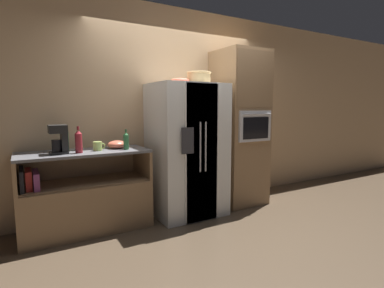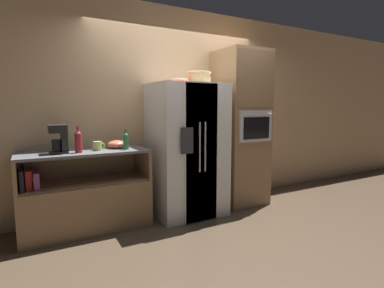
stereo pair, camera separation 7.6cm
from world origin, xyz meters
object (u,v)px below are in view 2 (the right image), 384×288
refrigerator (187,150)px  mixing_bowl (117,144)px  bottle_wide (126,140)px  mug (98,146)px  bottle_short (65,139)px  bottle_tall (78,141)px  wall_oven (240,128)px  coffee_maker (60,138)px  wicker_basket (199,77)px  fruit_bowl (180,80)px

refrigerator → mixing_bowl: bearing=171.5°
mixing_bowl → bottle_wide: bearing=-63.8°
mixing_bowl → mug: bearing=-164.6°
bottle_short → bottle_tall: bearing=-61.9°
mug → mixing_bowl: 0.25m
bottle_short → mug: bottle_short is taller
bottle_tall → mixing_bowl: bottle_tall is taller
wall_oven → coffee_maker: (-2.45, -0.01, -0.02)m
refrigerator → wicker_basket: size_ratio=5.44×
bottle_wide → mixing_bowl: bearing=116.2°
bottle_short → wicker_basket: bearing=-9.7°
bottle_short → mixing_bowl: bearing=-6.9°
mixing_bowl → coffee_maker: (-0.64, -0.09, 0.12)m
wicker_basket → bottle_short: 1.80m
fruit_bowl → bottle_wide: bearing=175.1°
refrigerator → wicker_basket: wicker_basket is taller
fruit_bowl → coffee_maker: (-1.41, 0.11, -0.66)m
fruit_bowl → mixing_bowl: (-0.77, 0.20, -0.78)m
wicker_basket → mixing_bowl: (-1.04, 0.21, -0.83)m
refrigerator → wall_oven: size_ratio=0.77×
wicker_basket → coffee_maker: 1.82m
bottle_tall → mug: bearing=20.0°
refrigerator → fruit_bowl: (-0.13, -0.07, 0.90)m
bottle_tall → bottle_wide: (0.53, 0.00, -0.02)m
refrigerator → bottle_tall: 1.37m
wicker_basket → mug: wicker_basket is taller
refrigerator → bottle_tall: size_ratio=5.90×
mug → wall_oven: bearing=-0.5°
mug → bottle_short: bearing=157.9°
wicker_basket → mug: size_ratio=2.30×
mixing_bowl → bottle_short: bearing=173.1°
coffee_maker → wicker_basket: bearing=-3.9°
bottle_short → mixing_bowl: size_ratio=1.37×
fruit_bowl → mug: 1.28m
mug → mixing_bowl: (0.24, 0.07, -0.00)m
bottle_short → refrigerator: bearing=-7.9°
bottle_tall → bottle_wide: 0.53m
fruit_bowl → refrigerator: bearing=27.4°
refrigerator → wall_oven: bearing=3.1°
mug → refrigerator: bearing=-3.4°
coffee_maker → bottle_wide: bearing=-4.1°
refrigerator → mug: refrigerator is taller
fruit_bowl → bottle_wide: 1.01m
fruit_bowl → bottle_short: bearing=168.5°
mug → mixing_bowl: mug is taller
refrigerator → mixing_bowl: (-0.90, 0.13, 0.11)m
wall_oven → bottle_tall: bearing=-178.4°
bottle_tall → coffee_maker: coffee_maker is taller
wicker_basket → coffee_maker: (-1.68, 0.11, -0.71)m
wall_oven → wicker_basket: 1.04m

